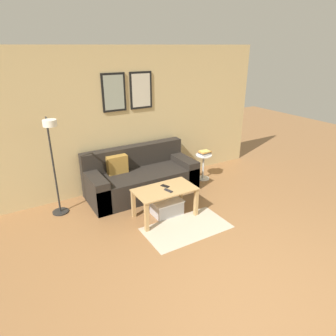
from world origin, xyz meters
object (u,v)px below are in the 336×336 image
(coffee_table, at_px, (165,195))
(remote_control, at_px, (168,191))
(storage_bin, at_px, (167,207))
(cell_phone, at_px, (165,186))
(book_stack, at_px, (205,153))
(floor_lamp, at_px, (53,154))
(couch, at_px, (141,178))
(side_table, at_px, (203,165))

(coffee_table, relative_size, remote_control, 6.38)
(storage_bin, relative_size, cell_phone, 3.45)
(book_stack, height_order, cell_phone, book_stack)
(remote_control, bearing_deg, floor_lamp, 132.04)
(coffee_table, height_order, storage_bin, coffee_table)
(couch, relative_size, book_stack, 7.76)
(couch, bearing_deg, floor_lamp, -175.43)
(floor_lamp, relative_size, remote_control, 10.63)
(floor_lamp, distance_m, cell_phone, 1.74)
(remote_control, bearing_deg, coffee_table, 79.98)
(cell_phone, bearing_deg, remote_control, -126.94)
(storage_bin, distance_m, side_table, 1.57)
(storage_bin, xyz_separation_m, side_table, (1.33, 0.81, 0.19))
(floor_lamp, relative_size, book_stack, 6.29)
(storage_bin, distance_m, remote_control, 0.39)
(coffee_table, xyz_separation_m, book_stack, (1.41, 0.85, 0.18))
(coffee_table, relative_size, book_stack, 3.77)
(storage_bin, relative_size, side_table, 0.93)
(storage_bin, distance_m, cell_phone, 0.36)
(remote_control, distance_m, cell_phone, 0.18)
(storage_bin, bearing_deg, coffee_table, -143.07)
(side_table, xyz_separation_m, cell_phone, (-1.34, -0.77, 0.17))
(couch, bearing_deg, cell_phone, -88.83)
(couch, xyz_separation_m, book_stack, (1.38, -0.09, 0.27))
(couch, xyz_separation_m, floor_lamp, (-1.45, -0.12, 0.76))
(couch, distance_m, coffee_table, 0.95)
(floor_lamp, xyz_separation_m, side_table, (2.81, 0.03, -0.75))
(coffee_table, bearing_deg, storage_bin, 36.93)
(floor_lamp, distance_m, book_stack, 2.87)
(couch, relative_size, side_table, 3.79)
(floor_lamp, xyz_separation_m, book_stack, (2.83, 0.03, -0.50))
(storage_bin, relative_size, book_stack, 1.90)
(coffee_table, bearing_deg, cell_phone, 57.44)
(cell_phone, bearing_deg, couch, 68.07)
(couch, xyz_separation_m, coffee_table, (-0.03, -0.94, 0.09))
(storage_bin, bearing_deg, book_stack, 30.92)
(side_table, bearing_deg, remote_control, -145.69)
(coffee_table, height_order, floor_lamp, floor_lamp)
(book_stack, bearing_deg, couch, 176.34)
(floor_lamp, bearing_deg, cell_phone, -26.93)
(storage_bin, height_order, book_stack, book_stack)
(couch, relative_size, remote_control, 13.13)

